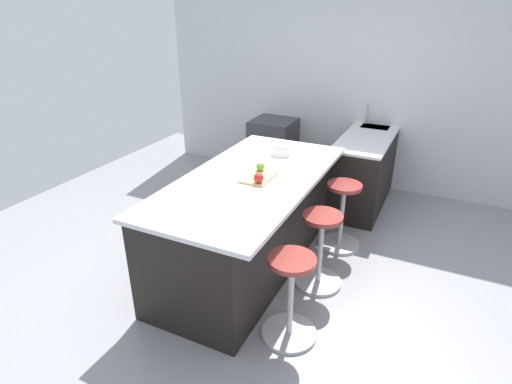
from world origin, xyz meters
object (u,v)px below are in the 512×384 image
object	(u,v)px
oven_range	(273,149)
cutting_board	(259,177)
apple_red	(259,178)
fruit_bowl	(281,151)
stool_middle	(320,252)
stool_by_window	(341,217)
apple_green	(260,166)
stool_near_camera	(290,300)
kitchen_island	(247,221)

from	to	relation	value
oven_range	cutting_board	xyz separation A→B (m)	(2.24, 0.82, 0.54)
apple_red	fruit_bowl	bearing A→B (deg)	-171.52
apple_red	stool_middle	bearing A→B (deg)	103.48
cutting_board	apple_red	world-z (taller)	apple_red
stool_by_window	stool_middle	distance (m)	0.74
fruit_bowl	apple_green	bearing A→B (deg)	1.28
stool_by_window	fruit_bowl	xyz separation A→B (m)	(0.08, -0.68, 0.66)
stool_by_window	cutting_board	distance (m)	1.15
oven_range	apple_green	distance (m)	2.32
stool_by_window	stool_near_camera	world-z (taller)	same
kitchen_island	apple_green	xyz separation A→B (m)	(-0.13, 0.08, 0.54)
stool_near_camera	cutting_board	bearing A→B (deg)	-139.99
apple_red	fruit_bowl	size ratio (longest dim) A/B	0.42
oven_range	stool_by_window	bearing A→B (deg)	43.91
stool_by_window	stool_middle	bearing A→B (deg)	0.00
stool_by_window	cutting_board	size ratio (longest dim) A/B	2.01
cutting_board	kitchen_island	bearing A→B (deg)	-90.93
apple_green	fruit_bowl	size ratio (longest dim) A/B	0.39
stool_middle	stool_near_camera	bearing A→B (deg)	0.00
stool_middle	kitchen_island	bearing A→B (deg)	-90.00
kitchen_island	apple_red	world-z (taller)	apple_red
stool_middle	stool_near_camera	size ratio (longest dim) A/B	1.00
apple_red	fruit_bowl	xyz separation A→B (m)	(-0.80, -0.12, -0.03)
oven_range	stool_near_camera	distance (m)	3.30
stool_near_camera	cutting_board	size ratio (longest dim) A/B	2.01
stool_middle	cutting_board	xyz separation A→B (m)	(0.00, -0.62, 0.63)
stool_by_window	stool_near_camera	size ratio (longest dim) A/B	1.00
apple_green	kitchen_island	bearing A→B (deg)	-32.07
apple_green	fruit_bowl	xyz separation A→B (m)	(-0.53, -0.01, -0.02)
kitchen_island	fruit_bowl	bearing A→B (deg)	174.11
stool_middle	apple_green	size ratio (longest dim) A/B	8.82
stool_near_camera	apple_green	size ratio (longest dim) A/B	8.82
kitchen_island	apple_green	world-z (taller)	apple_green
oven_range	stool_near_camera	bearing A→B (deg)	25.83
stool_by_window	cutting_board	world-z (taller)	cutting_board
apple_green	fruit_bowl	world-z (taller)	apple_green
stool_by_window	apple_green	size ratio (longest dim) A/B	8.82
stool_middle	apple_red	size ratio (longest dim) A/B	8.13
oven_range	apple_red	distance (m)	2.59
oven_range	fruit_bowl	distance (m)	1.84
kitchen_island	apple_green	distance (m)	0.56
stool_middle	apple_green	world-z (taller)	apple_green
cutting_board	apple_red	bearing A→B (deg)	24.93
kitchen_island	oven_range	bearing A→B (deg)	-162.73
stool_middle	cutting_board	distance (m)	0.88
cutting_board	stool_by_window	bearing A→B (deg)	140.15
stool_middle	stool_near_camera	distance (m)	0.74
stool_middle	fruit_bowl	size ratio (longest dim) A/B	3.41
cutting_board	stool_middle	bearing A→B (deg)	90.19
cutting_board	apple_red	size ratio (longest dim) A/B	4.04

